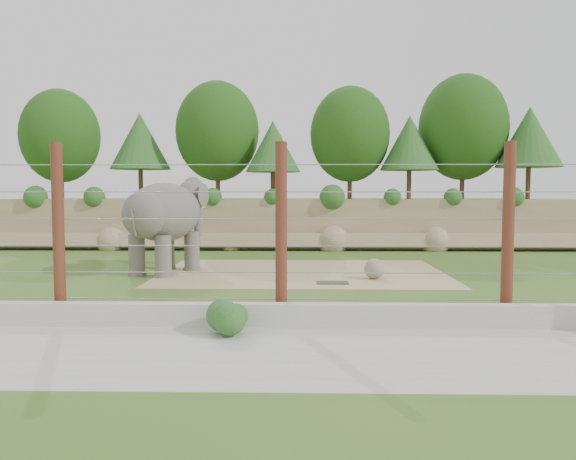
{
  "coord_description": "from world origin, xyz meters",
  "views": [
    {
      "loc": [
        0.44,
        -16.91,
        2.92
      ],
      "look_at": [
        0.0,
        2.0,
        1.6
      ],
      "focal_mm": 35.0,
      "sensor_mm": 36.0,
      "label": 1
    }
  ],
  "objects": [
    {
      "name": "retaining_wall",
      "position": [
        0.0,
        -5.0,
        0.25
      ],
      "size": [
        26.0,
        0.35,
        0.5
      ],
      "primitive_type": "cube",
      "color": "#ABA99E",
      "rests_on": "ground"
    },
    {
      "name": "barrier_fence",
      "position": [
        0.0,
        -4.5,
        2.0
      ],
      "size": [
        20.26,
        0.26,
        4.0
      ],
      "color": "#59291B",
      "rests_on": "ground"
    },
    {
      "name": "elephant",
      "position": [
        -4.38,
        2.78,
        1.68
      ],
      "size": [
        3.17,
        4.51,
        3.36
      ],
      "primitive_type": null,
      "rotation": [
        0.0,
        0.0,
        -0.37
      ],
      "color": "#58534E",
      "rests_on": "ground"
    },
    {
      "name": "back_embankment",
      "position": [
        0.59,
        12.68,
        3.97
      ],
      "size": [
        30.0,
        5.52,
        8.77
      ],
      "color": "#8B7A58",
      "rests_on": "ground"
    },
    {
      "name": "dirt_patch",
      "position": [
        0.5,
        3.0,
        0.01
      ],
      "size": [
        10.0,
        7.0,
        0.02
      ],
      "primitive_type": "cube",
      "color": "tan",
      "rests_on": "ground"
    },
    {
      "name": "drain_grate",
      "position": [
        1.44,
        0.62,
        0.04
      ],
      "size": [
        1.0,
        0.6,
        0.03
      ],
      "primitive_type": "cube",
      "color": "#262628",
      "rests_on": "dirt_patch"
    },
    {
      "name": "ground",
      "position": [
        0.0,
        0.0,
        0.0
      ],
      "size": [
        90.0,
        90.0,
        0.0
      ],
      "primitive_type": "plane",
      "color": "#375C1F",
      "rests_on": "ground"
    },
    {
      "name": "walkway_shrub",
      "position": [
        -1.04,
        -5.8,
        0.35
      ],
      "size": [
        0.68,
        0.68,
        0.68
      ],
      "primitive_type": "sphere",
      "color": "#265B22",
      "rests_on": "walkway"
    },
    {
      "name": "walkway",
      "position": [
        0.0,
        -7.0,
        0.01
      ],
      "size": [
        26.0,
        4.0,
        0.01
      ],
      "primitive_type": "cube",
      "color": "#ABA99E",
      "rests_on": "ground"
    },
    {
      "name": "stone_ball",
      "position": [
        2.86,
        1.51,
        0.36
      ],
      "size": [
        0.67,
        0.67,
        0.67
      ],
      "primitive_type": "sphere",
      "color": "gray",
      "rests_on": "dirt_patch"
    }
  ]
}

